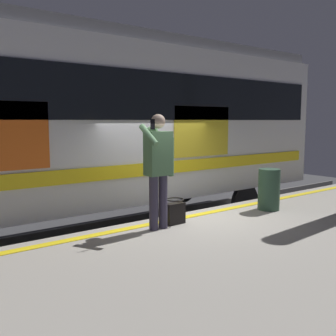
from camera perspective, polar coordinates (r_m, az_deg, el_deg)
ground_plane at (r=7.36m, az=1.14°, el=-13.29°), size 24.24×24.24×0.00m
platform at (r=5.72m, az=16.22°, el=-15.04°), size 15.75×4.59×0.86m
safety_line at (r=6.88m, az=2.74°, el=-7.17°), size 15.44×0.16×0.01m
track_rail_near at (r=8.38m, az=-4.79°, el=-10.17°), size 20.48×0.08×0.16m
track_rail_far at (r=9.58m, az=-9.51°, el=-8.06°), size 20.48×0.08×0.16m
train_carriage at (r=8.24m, az=-12.53°, el=7.01°), size 11.46×2.96×4.08m
passenger at (r=5.98m, az=-1.46°, el=0.88°), size 0.57×0.55×1.78m
handbag at (r=6.41m, az=0.99°, el=-6.48°), size 0.33×0.30×0.42m
trash_bin at (r=7.61m, az=14.55°, el=-3.04°), size 0.41×0.41×0.78m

